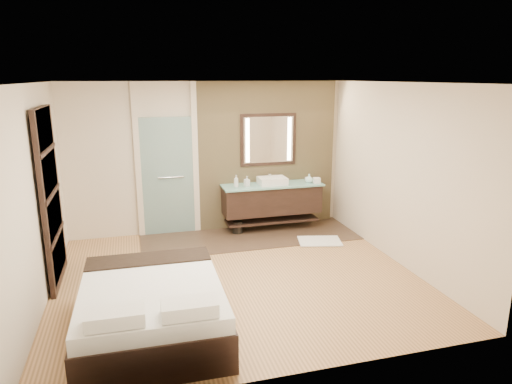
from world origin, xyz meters
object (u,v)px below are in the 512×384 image
object	(u,v)px
vanity	(272,199)
mirror_unit	(268,140)
bed	(152,309)
waste_bin	(238,227)

from	to	relation	value
vanity	mirror_unit	world-z (taller)	mirror_unit
vanity	mirror_unit	size ratio (longest dim) A/B	1.75
vanity	bed	size ratio (longest dim) A/B	0.96
waste_bin	bed	bearing A→B (deg)	-118.97
vanity	mirror_unit	distance (m)	1.10
mirror_unit	waste_bin	world-z (taller)	mirror_unit
vanity	waste_bin	distance (m)	0.82
waste_bin	vanity	bearing A→B (deg)	5.79
mirror_unit	waste_bin	distance (m)	1.70
vanity	bed	xyz separation A→B (m)	(-2.34, -3.08, -0.27)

